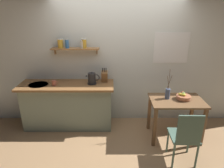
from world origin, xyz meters
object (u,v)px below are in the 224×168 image
electric_kettle (91,79)px  twig_vase (167,93)px  coffee_mug_by_sink (53,83)px  dining_table (175,107)px  dining_chair_near (185,135)px  fruit_bowl (183,96)px  knife_block (104,76)px

electric_kettle → twig_vase: bearing=-13.9°
twig_vase → electric_kettle: size_ratio=2.07×
twig_vase → coffee_mug_by_sink: bearing=172.8°
dining_table → electric_kettle: size_ratio=3.58×
dining_table → dining_chair_near: (-0.06, -0.71, -0.11)m
twig_vase → electric_kettle: twig_vase is taller
coffee_mug_by_sink → fruit_bowl: bearing=-7.2°
fruit_bowl → electric_kettle: (-1.66, 0.38, 0.21)m
fruit_bowl → twig_vase: size_ratio=0.47×
fruit_bowl → knife_block: (-1.43, 0.50, 0.21)m
dining_table → dining_chair_near: dining_chair_near is taller
fruit_bowl → electric_kettle: bearing=167.2°
dining_table → twig_vase: (-0.16, 0.06, 0.25)m
dining_table → knife_block: 1.47m
fruit_bowl → twig_vase: twig_vase is taller
electric_kettle → knife_block: bearing=27.8°
dining_chair_near → electric_kettle: bearing=143.3°
knife_block → electric_kettle: bearing=-152.2°
coffee_mug_by_sink → dining_table: bearing=-8.1°
dining_chair_near → coffee_mug_by_sink: coffee_mug_by_sink is taller
dining_table → knife_block: (-1.31, 0.52, 0.41)m
dining_chair_near → coffee_mug_by_sink: (-2.21, 1.03, 0.46)m
electric_kettle → coffee_mug_by_sink: 0.72m
fruit_bowl → coffee_mug_by_sink: bearing=172.8°
fruit_bowl → electric_kettle: size_ratio=0.96×
dining_chair_near → coffee_mug_by_sink: size_ratio=7.58×
dining_table → fruit_bowl: (0.11, 0.02, 0.20)m
twig_vase → knife_block: bearing=157.8°
twig_vase → electric_kettle: 1.44m
fruit_bowl → twig_vase: (-0.28, 0.03, 0.05)m
dining_table → twig_vase: twig_vase is taller
dining_table → dining_chair_near: bearing=-94.8°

